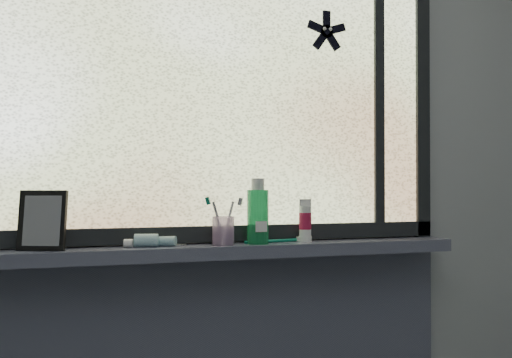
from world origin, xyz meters
The scene contains 13 objects.
wall_back centered at (0.00, 1.30, 1.25)m, with size 3.00×0.01×2.50m, color #9EA3A8.
windowsill centered at (0.00, 1.23, 1.00)m, with size 1.62×0.14×0.04m, color #494C62.
window_pane centered at (0.00, 1.28, 1.53)m, with size 1.50×0.01×1.00m, color silver.
frame_bottom centered at (0.00, 1.28, 1.05)m, with size 1.60×0.03×0.05m, color black.
frame_right centered at (0.78, 1.28, 1.53)m, with size 0.05×0.03×1.10m, color black.
frame_mullion centered at (0.60, 1.28, 1.53)m, with size 0.04×0.03×1.00m, color black.
starfish_sticker centered at (0.40, 1.27, 1.72)m, with size 0.15×0.02×0.15m, color black, non-canonical shape.
vanity_mirror centered at (-0.49, 1.23, 1.10)m, with size 0.13×0.07×0.17m, color black.
toothpaste_tube centered at (-0.18, 1.23, 1.04)m, with size 0.22×0.05×0.04m, color white, non-canonical shape.
toothbrush_cup centered at (0.03, 1.21, 1.06)m, with size 0.07×0.07×0.09m, color #D9AEE6.
toothbrush_lying centered at (0.19, 1.24, 1.03)m, with size 0.23×0.02×0.02m, color #0C6D54, non-canonical shape.
mouthwash_bottle centered at (0.14, 1.22, 1.12)m, with size 0.07×0.07×0.17m, color #1FA158.
cream_tube centered at (0.31, 1.24, 1.09)m, with size 0.04×0.04×0.10m, color silver.
Camera 1 is at (-0.41, -0.47, 1.20)m, focal length 40.00 mm.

